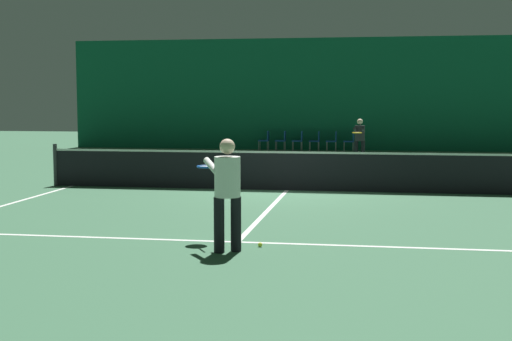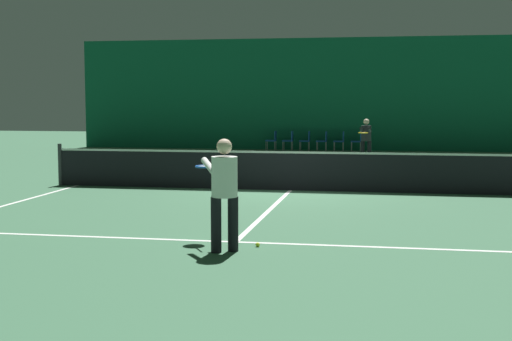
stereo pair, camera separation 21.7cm
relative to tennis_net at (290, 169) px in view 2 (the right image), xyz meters
name	(u,v)px [view 2 (the right image)]	position (x,y,z in m)	size (l,w,h in m)	color
ground_plane	(290,190)	(0.00, 0.00, -0.51)	(60.00, 60.00, 0.00)	#386647
backdrop_curtain	(334,94)	(0.00, 14.33, 1.93)	(23.00, 0.12, 4.88)	#0F5138
court_line_baseline_far	(329,154)	(0.00, 11.90, -0.51)	(11.00, 0.10, 0.00)	white
court_line_service_far	(316,166)	(0.00, 6.40, -0.51)	(8.25, 0.10, 0.00)	white
court_line_service_near	(235,242)	(0.00, -6.40, -0.51)	(8.25, 0.10, 0.00)	white
court_line_sideline_left	(77,186)	(-5.50, 0.00, -0.51)	(0.10, 23.80, 0.00)	white
court_line_centre	(290,190)	(0.00, 0.00, -0.51)	(0.10, 12.80, 0.00)	white
tennis_net	(290,169)	(0.00, 0.00, 0.00)	(12.00, 0.10, 1.07)	black
player_near	(224,186)	(-0.03, -7.08, 0.44)	(0.98, 1.33, 1.63)	black
player_far	(366,137)	(1.57, 8.29, 0.38)	(0.45, 1.31, 1.53)	black
courtside_chair_0	(273,139)	(-2.61, 13.78, -0.03)	(0.44, 0.44, 0.84)	#99999E
courtside_chair_1	(289,139)	(-1.87, 13.78, -0.03)	(0.44, 0.44, 0.84)	#99999E
courtside_chair_2	(306,139)	(-1.13, 13.78, -0.03)	(0.44, 0.44, 0.84)	#99999E
courtside_chair_3	(323,140)	(-0.39, 13.78, -0.03)	(0.44, 0.44, 0.84)	#99999E
courtside_chair_4	(341,140)	(0.35, 13.78, -0.03)	(0.44, 0.44, 0.84)	#99999E
courtside_chair_5	(358,140)	(1.09, 13.78, -0.03)	(0.44, 0.44, 0.84)	#99999E
tennis_ball	(258,245)	(0.40, -6.70, -0.48)	(0.07, 0.07, 0.07)	#D1DB33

